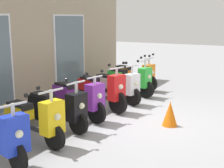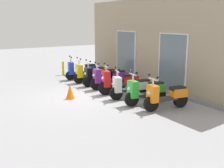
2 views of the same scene
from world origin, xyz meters
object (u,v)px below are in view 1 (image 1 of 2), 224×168
(scooter_green, at_px, (130,80))
(traffic_cone, at_px, (170,114))
(scooter_orange, at_px, (135,75))
(scooter_red, at_px, (102,90))
(scooter_black, at_px, (58,107))
(scooter_yellow, at_px, (35,118))
(scooter_white, at_px, (117,86))
(scooter_purple, at_px, (79,97))

(scooter_green, xyz_separation_m, traffic_cone, (-1.99, -1.84, -0.20))
(scooter_orange, bearing_deg, scooter_red, -175.60)
(scooter_black, relative_size, scooter_green, 1.01)
(scooter_yellow, xyz_separation_m, scooter_white, (3.19, -0.01, -0.02))
(scooter_purple, distance_m, scooter_white, 1.67)
(scooter_yellow, relative_size, scooter_purple, 0.95)
(scooter_yellow, height_order, traffic_cone, scooter_yellow)
(scooter_white, height_order, scooter_green, scooter_green)
(scooter_green, height_order, scooter_orange, scooter_green)
(scooter_black, distance_m, traffic_cone, 2.32)
(scooter_red, xyz_separation_m, scooter_orange, (2.38, 0.18, -0.04))
(scooter_white, bearing_deg, scooter_green, -0.68)
(scooter_yellow, bearing_deg, scooter_red, -0.11)
(scooter_red, bearing_deg, scooter_yellow, 179.89)
(traffic_cone, bearing_deg, scooter_white, 57.56)
(scooter_white, distance_m, traffic_cone, 2.20)
(scooter_purple, distance_m, scooter_red, 0.88)
(scooter_white, xyz_separation_m, scooter_green, (0.81, -0.01, 0.02))
(scooter_yellow, relative_size, scooter_red, 0.93)
(scooter_black, bearing_deg, traffic_cone, -57.59)
(scooter_black, distance_m, scooter_white, 2.42)
(scooter_black, xyz_separation_m, scooter_purple, (0.75, 0.00, 0.03))
(scooter_black, xyz_separation_m, scooter_green, (3.22, -0.11, 0.00))
(traffic_cone, bearing_deg, scooter_green, 42.83)
(scooter_purple, relative_size, scooter_green, 1.02)
(scooter_orange, bearing_deg, traffic_cone, -143.54)
(scooter_white, xyz_separation_m, scooter_orange, (1.59, 0.19, 0.01))
(scooter_yellow, height_order, scooter_red, scooter_red)
(scooter_yellow, height_order, scooter_green, scooter_green)
(scooter_black, height_order, scooter_purple, scooter_black)
(scooter_green, bearing_deg, traffic_cone, -137.17)
(traffic_cone, bearing_deg, scooter_orange, 36.46)
(scooter_purple, bearing_deg, traffic_cone, -75.96)
(scooter_purple, bearing_deg, scooter_orange, 1.60)
(scooter_red, distance_m, scooter_orange, 2.38)
(scooter_black, distance_m, scooter_green, 3.23)
(scooter_orange, height_order, traffic_cone, scooter_orange)
(scooter_yellow, relative_size, scooter_black, 0.96)
(scooter_yellow, height_order, scooter_black, scooter_yellow)
(scooter_purple, relative_size, traffic_cone, 3.07)
(scooter_red, bearing_deg, scooter_orange, 4.40)
(scooter_yellow, height_order, scooter_orange, scooter_yellow)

